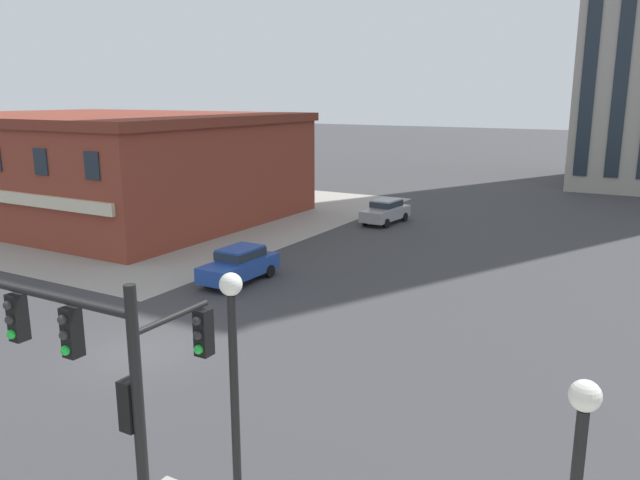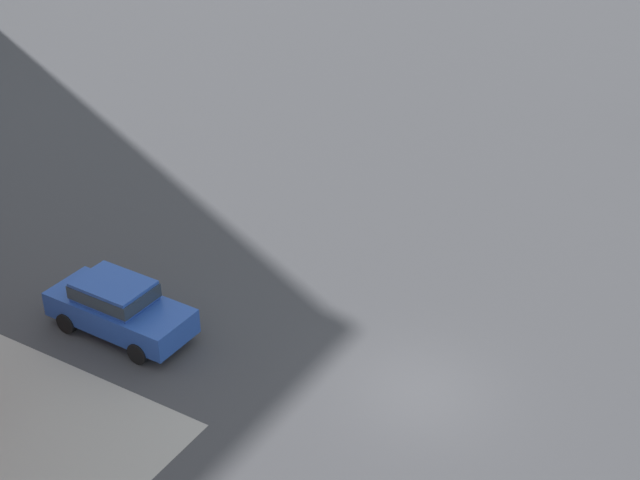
{
  "view_description": "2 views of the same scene",
  "coord_description": "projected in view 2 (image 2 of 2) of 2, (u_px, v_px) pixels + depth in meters",
  "views": [
    {
      "loc": [
        15.66,
        -14.57,
        8.81
      ],
      "look_at": [
        3.22,
        7.19,
        2.97
      ],
      "focal_mm": 34.95,
      "sensor_mm": 36.0,
      "label": 1
    },
    {
      "loc": [
        -17.65,
        -7.53,
        15.74
      ],
      "look_at": [
        -1.26,
        2.35,
        4.58
      ],
      "focal_mm": 51.37,
      "sensor_mm": 36.0,
      "label": 2
    }
  ],
  "objects": [
    {
      "name": "car_main_southbound_near",
      "position": [
        118.0,
        305.0,
        26.21
      ],
      "size": [
        1.94,
        4.42,
        1.68
      ],
      "color": "#23479E",
      "rests_on": "ground"
    },
    {
      "name": "ground_plane",
      "position": [
        420.0,
        391.0,
        24.35
      ],
      "size": [
        320.0,
        320.0,
        0.0
      ],
      "primitive_type": "plane",
      "color": "#38383A"
    }
  ]
}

